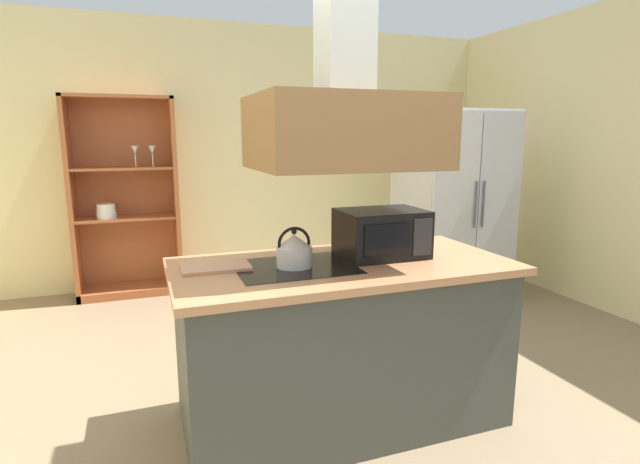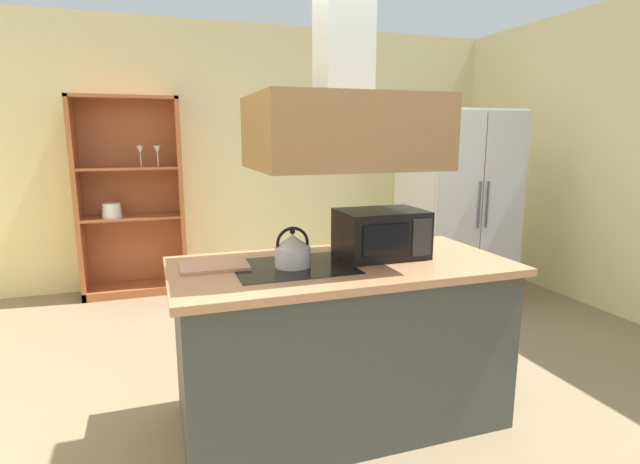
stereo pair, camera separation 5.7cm
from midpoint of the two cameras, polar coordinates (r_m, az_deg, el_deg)
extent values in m
plane|color=#836E52|center=(2.99, 1.57, -20.37)|extent=(7.80, 7.80, 0.00)
cube|color=beige|center=(5.47, -9.54, 8.73)|extent=(6.00, 0.12, 2.70)
cube|color=#3D413B|center=(2.78, 3.00, -12.97)|extent=(1.70, 0.79, 0.86)
cube|color=#B07950|center=(2.62, 3.10, -3.97)|extent=(1.78, 0.87, 0.04)
cube|color=black|center=(2.53, -2.51, -4.01)|extent=(0.60, 0.48, 0.00)
cube|color=brown|center=(2.53, 3.27, 11.39)|extent=(0.90, 0.70, 0.36)
cube|color=#BABCB9|center=(4.77, 15.67, 2.62)|extent=(0.90, 0.72, 1.78)
cube|color=#BBBDBC|center=(4.34, 16.00, 1.79)|extent=(0.44, 0.03, 1.74)
cube|color=#B4B5BC|center=(4.61, 20.61, 2.03)|extent=(0.44, 0.03, 1.74)
cylinder|color=#4C4C51|center=(4.41, 18.26, 2.98)|extent=(0.02, 0.02, 0.40)
cylinder|color=#4C4C51|center=(4.46, 19.09, 3.01)|extent=(0.02, 0.02, 0.40)
cube|color=#A6572F|center=(5.20, -25.87, 3.37)|extent=(0.04, 0.40, 1.92)
cube|color=#A6572F|center=(5.17, -15.47, 4.04)|extent=(0.04, 0.40, 1.92)
cube|color=#A6572F|center=(5.14, -21.43, 14.23)|extent=(0.98, 0.40, 0.03)
cube|color=#A6572F|center=(5.35, -20.01, -6.11)|extent=(0.98, 0.40, 0.08)
cube|color=#A6572F|center=(5.35, -20.64, 3.96)|extent=(0.98, 0.02, 1.92)
cube|color=#A6572F|center=(5.19, -20.54, 1.62)|extent=(0.90, 0.36, 0.02)
cube|color=#A6572F|center=(5.14, -20.91, 6.91)|extent=(0.90, 0.36, 0.02)
cylinder|color=white|center=(5.15, -22.54, 1.81)|extent=(0.18, 0.18, 0.05)
cylinder|color=white|center=(5.14, -22.58, 2.31)|extent=(0.17, 0.17, 0.05)
cylinder|color=white|center=(5.13, -22.62, 2.80)|extent=(0.16, 0.16, 0.05)
cylinder|color=silver|center=(5.09, -19.65, 7.77)|extent=(0.01, 0.01, 0.12)
cone|color=silver|center=(5.09, -19.72, 8.90)|extent=(0.07, 0.07, 0.08)
cylinder|color=silver|center=(5.09, -17.87, 7.88)|extent=(0.01, 0.01, 0.12)
cone|color=silver|center=(5.09, -17.94, 9.01)|extent=(0.07, 0.07, 0.08)
cylinder|color=beige|center=(2.52, -2.52, -2.86)|extent=(0.18, 0.18, 0.10)
cone|color=silver|center=(2.50, -2.54, -1.02)|extent=(0.18, 0.18, 0.06)
sphere|color=black|center=(2.49, -2.55, 0.04)|extent=(0.03, 0.03, 0.03)
torus|color=black|center=(2.51, -2.54, -1.33)|extent=(0.17, 0.02, 0.17)
cube|color=tan|center=(2.57, -11.48, -3.86)|extent=(0.35, 0.25, 0.02)
cube|color=black|center=(2.75, 7.60, -0.16)|extent=(0.46, 0.34, 0.26)
cube|color=black|center=(2.57, 8.22, -0.95)|extent=(0.26, 0.01, 0.17)
cube|color=#262628|center=(2.67, 12.26, -0.63)|extent=(0.11, 0.01, 0.20)
camera|label=1|loc=(0.03, -89.44, 0.11)|focal=27.77mm
camera|label=2|loc=(0.03, 90.56, -0.11)|focal=27.77mm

